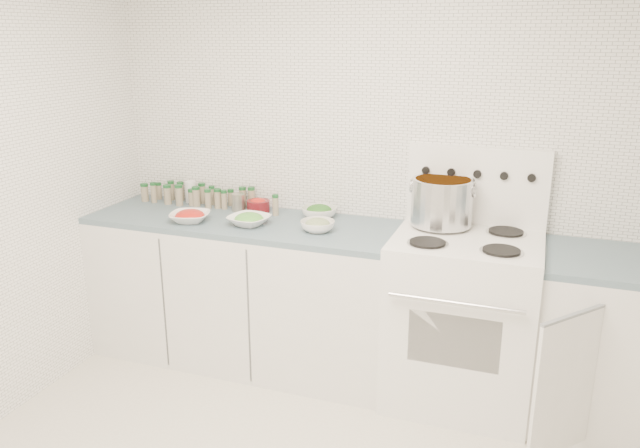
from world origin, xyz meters
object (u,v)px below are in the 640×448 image
at_px(bowl_tomato, 190,216).
at_px(stove, 462,314).
at_px(bowl_snowpea, 249,220).
at_px(stock_pot, 442,200).

bearing_deg(bowl_tomato, stove, 5.16).
relative_size(stove, bowl_tomato, 4.89).
distance_m(bowl_tomato, bowl_snowpea, 0.36).
bearing_deg(bowl_tomato, stock_pot, 11.83).
bearing_deg(bowl_snowpea, bowl_tomato, -170.99).
xyz_separation_m(stove, stock_pot, (-0.17, 0.15, 0.59)).
bearing_deg(bowl_tomato, bowl_snowpea, 9.01).
height_order(stock_pot, bowl_snowpea, stock_pot).
distance_m(stock_pot, bowl_tomato, 1.44).
xyz_separation_m(bowl_tomato, bowl_snowpea, (0.35, 0.06, 0.00)).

